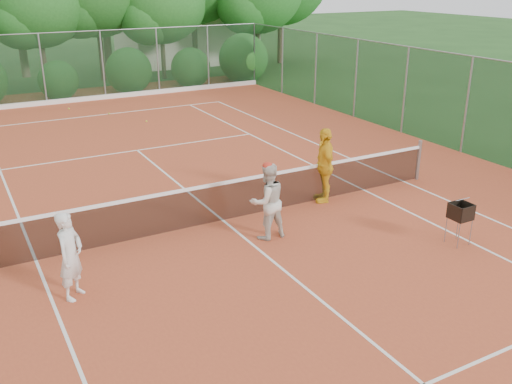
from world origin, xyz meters
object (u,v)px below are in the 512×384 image
player_yellow (324,165)px  ball_hopper (461,212)px  player_white (70,256)px  player_center_grp (267,201)px

player_yellow → ball_hopper: (1.06, -3.38, -0.22)m
player_white → player_center_grp: (4.17, 0.47, 0.04)m
player_yellow → player_white: bearing=-55.0°
player_white → player_center_grp: size_ratio=0.94×
player_white → player_yellow: bearing=-33.6°
player_white → player_center_grp: player_center_grp is taller
player_yellow → ball_hopper: bearing=38.2°
player_center_grp → ball_hopper: (3.36, -2.19, -0.13)m
player_center_grp → ball_hopper: bearing=-33.1°
player_center_grp → ball_hopper: player_center_grp is taller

